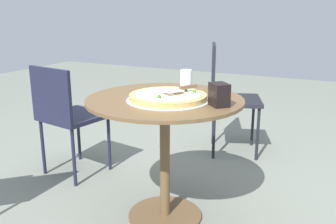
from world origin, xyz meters
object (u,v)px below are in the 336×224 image
object	(u,v)px
pizza_on_tray	(168,97)
napkin_dispenser	(219,95)
patio_table	(165,129)
patio_chair_corner	(226,91)
pizza_server	(181,89)
drinking_cup	(186,79)
patio_chair_near	(66,112)

from	to	relation	value
pizza_on_tray	napkin_dispenser	size ratio (longest dim) A/B	3.86
patio_table	patio_chair_corner	size ratio (longest dim) A/B	0.94
pizza_server	napkin_dispenser	bearing A→B (deg)	-101.63
drinking_cup	patio_chair_near	bearing A→B (deg)	96.73
napkin_dispenser	patio_chair_near	distance (m)	1.26
drinking_cup	patio_chair_near	size ratio (longest dim) A/B	0.13
pizza_on_tray	drinking_cup	distance (m)	0.35
patio_chair_near	patio_chair_corner	xyz separation A→B (m)	(0.95, -0.87, 0.05)
patio_chair_corner	pizza_on_tray	bearing A→B (deg)	-177.47
patio_chair_near	patio_table	bearing A→B (deg)	-103.28
napkin_dispenser	drinking_cup	bearing A→B (deg)	-0.80
patio_table	patio_chair_corner	world-z (taller)	patio_chair_corner
pizza_server	drinking_cup	world-z (taller)	drinking_cup
patio_chair_corner	patio_chair_near	bearing A→B (deg)	137.71
patio_table	pizza_server	world-z (taller)	pizza_server
pizza_on_tray	drinking_cup	world-z (taller)	drinking_cup
pizza_on_tray	drinking_cup	size ratio (longest dim) A/B	4.09
drinking_cup	patio_chair_near	world-z (taller)	drinking_cup
napkin_dispenser	patio_chair_near	bearing A→B (deg)	34.30
pizza_server	patio_chair_near	bearing A→B (deg)	78.66
napkin_dispenser	patio_chair_corner	xyz separation A→B (m)	(1.19, 0.33, -0.25)
pizza_server	patio_chair_corner	xyz separation A→B (m)	(1.15, 0.10, -0.25)
patio_table	patio_chair_near	distance (m)	0.91
pizza_on_tray	napkin_dispenser	distance (m)	0.28
pizza_on_tray	patio_chair_near	world-z (taller)	patio_chair_near
patio_table	drinking_cup	world-z (taller)	drinking_cup
pizza_server	drinking_cup	bearing A→B (deg)	18.25
patio_table	patio_chair_corner	bearing A→B (deg)	0.79
pizza_on_tray	napkin_dispenser	bearing A→B (deg)	-89.64
patio_table	drinking_cup	size ratio (longest dim) A/B	7.92
drinking_cup	napkin_dispenser	bearing A→B (deg)	-136.50
pizza_server	napkin_dispenser	xyz separation A→B (m)	(-0.05, -0.23, -0.00)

